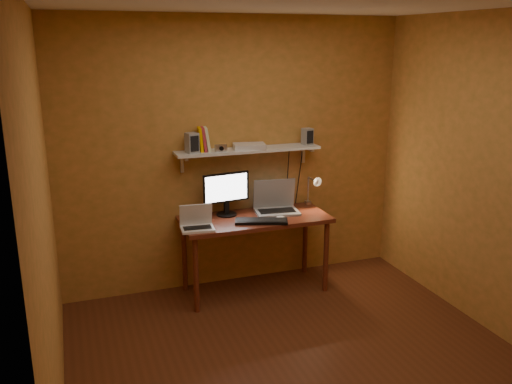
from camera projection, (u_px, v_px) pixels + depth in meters
name	position (u px, v px, depth m)	size (l,w,h in m)	color
room	(304.00, 198.00, 3.78)	(3.44, 3.24, 2.64)	#582916
desk	(255.00, 226.00, 5.14)	(1.40, 0.60, 0.75)	maroon
wall_shelf	(248.00, 150.00, 5.13)	(1.40, 0.25, 0.21)	silver
monitor	(226.00, 192.00, 5.12)	(0.46, 0.22, 0.41)	black
laptop	(276.00, 203.00, 5.28)	(0.45, 0.35, 0.31)	gray
netbook	(197.00, 222.00, 4.79)	(0.31, 0.23, 0.22)	silver
keyboard	(261.00, 221.00, 4.96)	(0.48, 0.16, 0.03)	black
mouse	(280.00, 218.00, 5.05)	(0.09, 0.06, 0.03)	silver
desk_lamp	(313.00, 187.00, 5.38)	(0.09, 0.23, 0.38)	silver
speaker_left	(192.00, 143.00, 4.91)	(0.10, 0.10, 0.18)	gray
speaker_right	(307.00, 136.00, 5.30)	(0.09, 0.09, 0.16)	gray
books	(204.00, 139.00, 4.97)	(0.13, 0.16, 0.22)	#EBA700
shelf_camera	(221.00, 148.00, 4.97)	(0.11, 0.05, 0.07)	silver
router	(249.00, 146.00, 5.10)	(0.29, 0.20, 0.05)	silver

